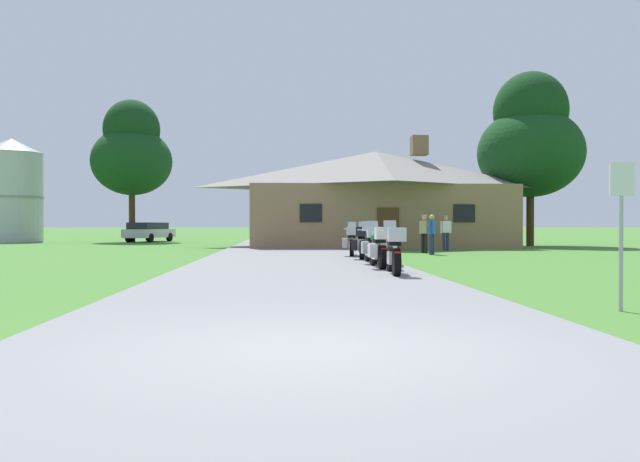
{
  "coord_description": "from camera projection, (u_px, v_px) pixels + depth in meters",
  "views": [
    {
      "loc": [
        -0.3,
        -5.96,
        1.25
      ],
      "look_at": [
        1.0,
        16.83,
        1.01
      ],
      "focal_mm": 34.98,
      "sensor_mm": 36.0,
      "label": 1
    }
  ],
  "objects": [
    {
      "name": "ground_plane",
      "position": [
        292.0,
        255.0,
        25.94
      ],
      "size": [
        500.0,
        500.0,
        0.0
      ],
      "primitive_type": "plane",
      "color": "#42752D"
    },
    {
      "name": "asphalt_driveway",
      "position": [
        292.0,
        256.0,
        23.94
      ],
      "size": [
        6.4,
        80.0,
        0.06
      ],
      "primitive_type": "cube",
      "color": "slate",
      "rests_on": "ground"
    },
    {
      "name": "motorcycle_orange_nearest_to_camera",
      "position": [
        394.0,
        251.0,
        14.94
      ],
      "size": [
        0.66,
        2.08,
        1.3
      ],
      "rotation": [
        0.0,
        0.0,
        -0.07
      ],
      "color": "black",
      "rests_on": "asphalt_driveway"
    },
    {
      "name": "motorcycle_green_second_in_row",
      "position": [
        379.0,
        248.0,
        17.03
      ],
      "size": [
        0.74,
        2.08,
        1.3
      ],
      "rotation": [
        0.0,
        0.0,
        0.03
      ],
      "color": "black",
      "rests_on": "asphalt_driveway"
    },
    {
      "name": "motorcycle_black_third_in_row",
      "position": [
        372.0,
        245.0,
        19.09
      ],
      "size": [
        0.72,
        2.08,
        1.3
      ],
      "rotation": [
        0.0,
        0.0,
        0.01
      ],
      "color": "black",
      "rests_on": "asphalt_driveway"
    },
    {
      "name": "motorcycle_green_fourth_in_row",
      "position": [
        362.0,
        243.0,
        21.63
      ],
      "size": [
        0.91,
        2.08,
        1.3
      ],
      "rotation": [
        0.0,
        0.0,
        -0.15
      ],
      "color": "black",
      "rests_on": "asphalt_driveway"
    },
    {
      "name": "motorcycle_yellow_farthest_in_row",
      "position": [
        352.0,
        241.0,
        23.74
      ],
      "size": [
        0.86,
        2.08,
        1.3
      ],
      "rotation": [
        0.0,
        0.0,
        -0.11
      ],
      "color": "black",
      "rests_on": "asphalt_driveway"
    },
    {
      "name": "stone_lodge",
      "position": [
        376.0,
        198.0,
        35.26
      ],
      "size": [
        14.62,
        8.82,
        6.29
      ],
      "color": "#896B4C",
      "rests_on": "ground"
    },
    {
      "name": "bystander_white_shirt_near_lodge",
      "position": [
        446.0,
        231.0,
        29.83
      ],
      "size": [
        0.55,
        0.24,
        1.69
      ],
      "rotation": [
        0.0,
        0.0,
        3.2
      ],
      "color": "navy",
      "rests_on": "ground"
    },
    {
      "name": "bystander_tan_shirt_beside_signpost",
      "position": [
        424.0,
        231.0,
        27.25
      ],
      "size": [
        0.39,
        0.47,
        1.69
      ],
      "rotation": [
        0.0,
        0.0,
        2.18
      ],
      "color": "black",
      "rests_on": "ground"
    },
    {
      "name": "bystander_blue_shirt_by_tree",
      "position": [
        432.0,
        232.0,
        25.77
      ],
      "size": [
        0.39,
        0.47,
        1.67
      ],
      "rotation": [
        0.0,
        0.0,
        4.1
      ],
      "color": "navy",
      "rests_on": "ground"
    },
    {
      "name": "metal_signpost_roadside",
      "position": [
        621.0,
        217.0,
        8.93
      ],
      "size": [
        0.36,
        0.06,
        2.14
      ],
      "color": "#9EA0A5",
      "rests_on": "ground"
    },
    {
      "name": "tree_right_of_lodge",
      "position": [
        530.0,
        140.0,
        36.4
      ],
      "size": [
        6.1,
        6.1,
        10.18
      ],
      "color": "#422D19",
      "rests_on": "ground"
    },
    {
      "name": "tree_left_far",
      "position": [
        132.0,
        152.0,
        44.62
      ],
      "size": [
        5.69,
        5.69,
        10.19
      ],
      "color": "#422D19",
      "rests_on": "ground"
    },
    {
      "name": "metal_silo_distant",
      "position": [
        12.0,
        190.0,
        45.23
      ],
      "size": [
        4.34,
        4.34,
        7.51
      ],
      "color": "#B2B7BC",
      "rests_on": "ground"
    },
    {
      "name": "parked_silver_suv_far_left",
      "position": [
        149.0,
        231.0,
        45.18
      ],
      "size": [
        3.09,
        4.94,
        1.4
      ],
      "rotation": [
        0.0,
        0.0,
        -0.29
      ],
      "color": "#ADAFB7",
      "rests_on": "ground"
    }
  ]
}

